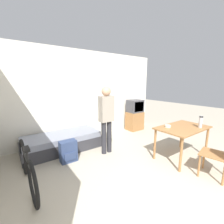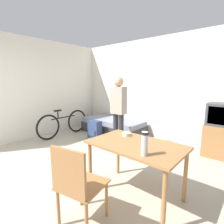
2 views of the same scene
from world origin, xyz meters
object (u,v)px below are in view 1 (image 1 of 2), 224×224
at_px(wooden_chair, 222,152).
at_px(person_standing, 106,115).
at_px(mate_bowl, 168,126).
at_px(backpack, 68,151).
at_px(tv, 135,115).
at_px(thermos_flask, 201,121).
at_px(dining_table, 182,131).
at_px(daybed, 62,142).
at_px(bicycle, 27,168).

height_order(wooden_chair, person_standing, person_standing).
bearing_deg(mate_bowl, backpack, 148.83).
relative_size(person_standing, backpack, 3.40).
xyz_separation_m(tv, person_standing, (-1.90, -0.97, 0.42)).
xyz_separation_m(person_standing, mate_bowl, (0.99, -1.04, -0.19)).
xyz_separation_m(person_standing, thermos_flask, (1.56, -1.48, -0.07)).
bearing_deg(dining_table, tv, 74.36).
height_order(daybed, tv, tv).
bearing_deg(dining_table, bicycle, 163.11).
relative_size(tv, backpack, 2.30).
bearing_deg(daybed, thermos_flask, -43.31).
bearing_deg(tv, mate_bowl, -114.41).
relative_size(daybed, wooden_chair, 2.08).
bearing_deg(backpack, daybed, 83.52).
bearing_deg(bicycle, tv, 18.94).
xyz_separation_m(wooden_chair, mate_bowl, (-0.13, 1.04, 0.25)).
distance_m(person_standing, backpack, 1.19).
bearing_deg(thermos_flask, backpack, 147.17).
relative_size(tv, bicycle, 0.67).
xyz_separation_m(mate_bowl, backpack, (-1.93, 1.17, -0.53)).
relative_size(dining_table, thermos_flask, 4.54).
height_order(bicycle, thermos_flask, thermos_flask).
bearing_deg(daybed, mate_bowl, -44.77).
xyz_separation_m(tv, thermos_flask, (-0.34, -2.45, 0.35)).
bearing_deg(backpack, tv, 16.41).
xyz_separation_m(daybed, backpack, (-0.08, -0.67, 0.03)).
bearing_deg(dining_table, backpack, 148.60).
xyz_separation_m(tv, dining_table, (-0.61, -2.19, 0.11)).
bearing_deg(bicycle, daybed, 50.11).
bearing_deg(tv, wooden_chair, -104.41).
distance_m(wooden_chair, mate_bowl, 1.08).
relative_size(bicycle, thermos_flask, 6.20).
bearing_deg(dining_table, wooden_chair, -101.18).
xyz_separation_m(tv, wooden_chair, (-0.78, -3.05, -0.02)).
bearing_deg(dining_table, daybed, 136.64).
bearing_deg(mate_bowl, person_standing, 133.64).
bearing_deg(wooden_chair, thermos_flask, 53.79).
height_order(daybed, person_standing, person_standing).
bearing_deg(mate_bowl, thermos_flask, -38.03).
relative_size(person_standing, thermos_flask, 6.13).
height_order(dining_table, bicycle, bicycle).
bearing_deg(mate_bowl, wooden_chair, -83.10).
relative_size(dining_table, bicycle, 0.73).
bearing_deg(wooden_chair, bicycle, 148.37).
height_order(bicycle, person_standing, person_standing).
distance_m(dining_table, thermos_flask, 0.44).
height_order(wooden_chair, thermos_flask, thermos_flask).
relative_size(dining_table, backpack, 2.52).
xyz_separation_m(wooden_chair, thermos_flask, (0.44, 0.60, 0.37)).
bearing_deg(dining_table, person_standing, 136.29).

